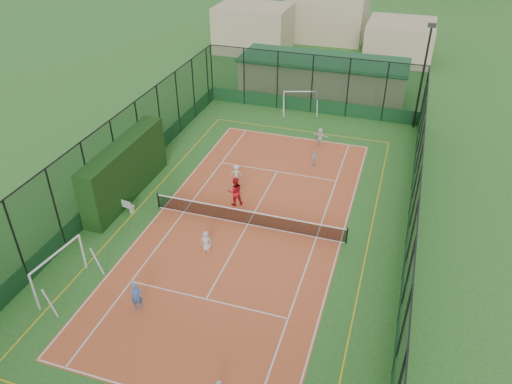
% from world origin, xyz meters
% --- Properties ---
extents(ground, '(300.00, 300.00, 0.00)m').
position_xyz_m(ground, '(0.00, 0.00, 0.00)').
color(ground, '#236627').
rests_on(ground, ground).
extents(court_slab, '(11.17, 23.97, 0.01)m').
position_xyz_m(court_slab, '(0.00, 0.00, 0.01)').
color(court_slab, '#BA5E29').
rests_on(court_slab, ground).
extents(tennis_net, '(11.67, 0.12, 1.06)m').
position_xyz_m(tennis_net, '(0.00, 0.00, 0.53)').
color(tennis_net, black).
rests_on(tennis_net, ground).
extents(perimeter_fence, '(18.12, 34.12, 5.00)m').
position_xyz_m(perimeter_fence, '(0.00, 0.00, 2.50)').
color(perimeter_fence, black).
rests_on(perimeter_fence, ground).
extents(floodlight_ne, '(0.60, 0.26, 8.25)m').
position_xyz_m(floodlight_ne, '(8.60, 16.60, 4.12)').
color(floodlight_ne, black).
rests_on(floodlight_ne, ground).
extents(clubhouse, '(15.20, 7.20, 3.15)m').
position_xyz_m(clubhouse, '(0.00, 22.00, 1.57)').
color(clubhouse, tan).
rests_on(clubhouse, ground).
extents(hedge_left, '(1.25, 8.33, 3.65)m').
position_xyz_m(hedge_left, '(-8.30, 0.75, 1.82)').
color(hedge_left, black).
rests_on(hedge_left, ground).
extents(white_bench, '(1.67, 0.71, 0.91)m').
position_xyz_m(white_bench, '(-7.80, -0.87, 0.46)').
color(white_bench, white).
rests_on(white_bench, ground).
extents(futsal_goal_near, '(3.45, 1.42, 2.16)m').
position_xyz_m(futsal_goal_near, '(-7.09, -7.79, 1.08)').
color(futsal_goal_near, white).
rests_on(futsal_goal_near, ground).
extents(futsal_goal_far, '(3.01, 1.69, 1.87)m').
position_xyz_m(futsal_goal_far, '(-0.88, 16.71, 0.93)').
color(futsal_goal_far, white).
rests_on(futsal_goal_far, ground).
extents(child_near_left, '(0.64, 0.44, 1.23)m').
position_xyz_m(child_near_left, '(-1.41, -2.91, 0.63)').
color(child_near_left, silver).
rests_on(child_near_left, court_slab).
extents(child_near_mid, '(0.66, 0.61, 1.52)m').
position_xyz_m(child_near_mid, '(-2.85, -7.91, 0.77)').
color(child_near_mid, '#4472C2').
rests_on(child_near_mid, court_slab).
extents(child_far_left, '(0.81, 0.54, 1.17)m').
position_xyz_m(child_far_left, '(-2.28, 4.47, 0.60)').
color(child_far_left, silver).
rests_on(child_far_left, court_slab).
extents(child_far_right, '(0.75, 0.53, 1.18)m').
position_xyz_m(child_far_right, '(2.25, 7.95, 0.60)').
color(child_far_right, silver).
rests_on(child_far_right, court_slab).
extents(child_far_back, '(1.30, 0.58, 1.35)m').
position_xyz_m(child_far_back, '(1.98, 11.27, 0.69)').
color(child_far_back, white).
rests_on(child_far_back, court_slab).
extents(coach, '(1.16, 1.09, 1.90)m').
position_xyz_m(coach, '(-1.40, 1.76, 0.96)').
color(coach, red).
rests_on(coach, court_slab).
extents(tennis_balls, '(3.09, 0.57, 0.07)m').
position_xyz_m(tennis_balls, '(-2.24, 1.72, 0.04)').
color(tennis_balls, '#CCE033').
rests_on(tennis_balls, court_slab).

